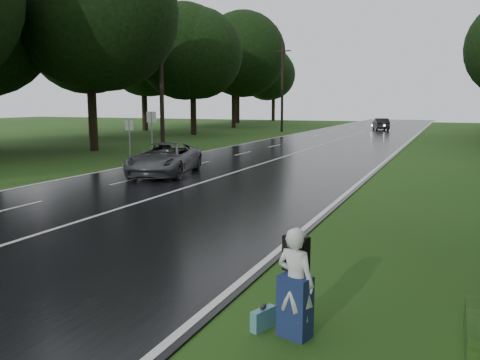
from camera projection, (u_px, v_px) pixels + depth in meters
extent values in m
plane|color=#254915|center=(34.00, 237.00, 11.91)|extent=(160.00, 160.00, 0.00)
cube|color=black|center=(288.00, 156.00, 30.06)|extent=(12.00, 140.00, 0.04)
cube|color=silver|center=(288.00, 155.00, 30.05)|extent=(0.12, 140.00, 0.01)
imported|color=#494B4E|center=(164.00, 159.00, 21.93)|extent=(3.46, 5.47, 1.41)
imported|color=black|center=(381.00, 124.00, 58.02)|extent=(2.58, 4.41, 1.37)
imported|color=silver|center=(295.00, 283.00, 6.73)|extent=(0.65, 0.52, 1.55)
cube|color=navy|center=(295.00, 307.00, 6.78)|extent=(0.50, 0.40, 0.87)
cube|color=black|center=(296.00, 254.00, 6.90)|extent=(0.39, 0.28, 0.50)
cube|color=teal|center=(263.00, 319.00, 7.05)|extent=(0.26, 0.44, 0.30)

